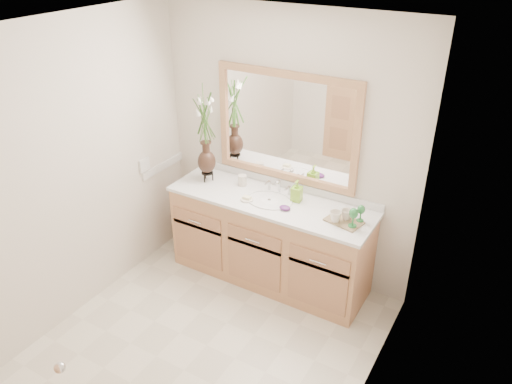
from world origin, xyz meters
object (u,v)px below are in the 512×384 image
Objects in this scene: flower_vase at (205,125)px; tumbler at (242,180)px; soap_bottle at (297,192)px; tray at (344,221)px.

flower_vase is 0.60m from tumbler.
soap_bottle is (0.55, -0.01, 0.04)m from tumbler.
flower_vase is at bearing -166.11° from tumbler.
soap_bottle is (0.88, 0.07, -0.45)m from flower_vase.
tumbler is 0.57× the size of soap_bottle.
flower_vase reaches higher than tray.
tumbler is 1.05m from tray.
tumbler reaches higher than tray.
tumbler is 0.55m from soap_bottle.
tray is at bearing -7.33° from tumbler.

